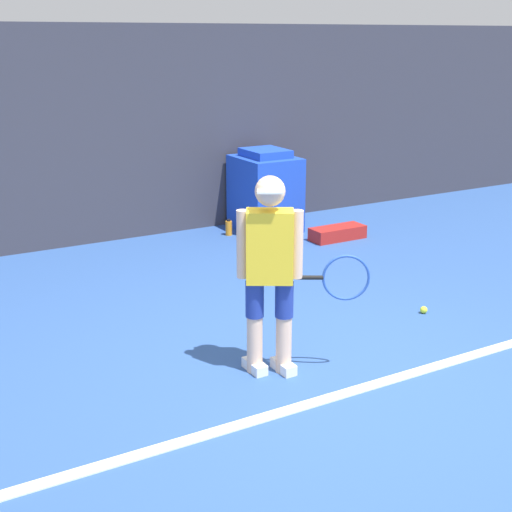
# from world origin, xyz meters

# --- Properties ---
(ground_plane) EXTENTS (24.00, 24.00, 0.00)m
(ground_plane) POSITION_xyz_m (0.00, 0.00, 0.00)
(ground_plane) COLOR #2D5193
(back_wall) EXTENTS (24.00, 0.10, 2.60)m
(back_wall) POSITION_xyz_m (0.00, 4.50, 1.30)
(back_wall) COLOR #383842
(back_wall) RESTS_ON ground_plane
(court_baseline) EXTENTS (21.60, 0.10, 0.01)m
(court_baseline) POSITION_xyz_m (0.00, -0.23, 0.01)
(court_baseline) COLOR white
(court_baseline) RESTS_ON ground_plane
(tennis_player) EXTENTS (0.85, 0.56, 1.52)m
(tennis_player) POSITION_xyz_m (-0.40, 0.35, 0.83)
(tennis_player) COLOR beige
(tennis_player) RESTS_ON ground_plane
(tennis_ball) EXTENTS (0.07, 0.07, 0.07)m
(tennis_ball) POSITION_xyz_m (1.44, 0.66, 0.03)
(tennis_ball) COLOR #D1E533
(tennis_ball) RESTS_ON ground_plane
(covered_chair) EXTENTS (0.71, 0.83, 1.06)m
(covered_chair) POSITION_xyz_m (1.70, 3.98, 0.51)
(covered_chair) COLOR blue
(covered_chair) RESTS_ON ground_plane
(equipment_bag) EXTENTS (0.71, 0.29, 0.16)m
(equipment_bag) POSITION_xyz_m (2.23, 3.09, 0.08)
(equipment_bag) COLOR #B2231E
(equipment_bag) RESTS_ON ground_plane
(water_bottle) EXTENTS (0.08, 0.08, 0.21)m
(water_bottle) POSITION_xyz_m (1.14, 3.94, 0.10)
(water_bottle) COLOR orange
(water_bottle) RESTS_ON ground_plane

